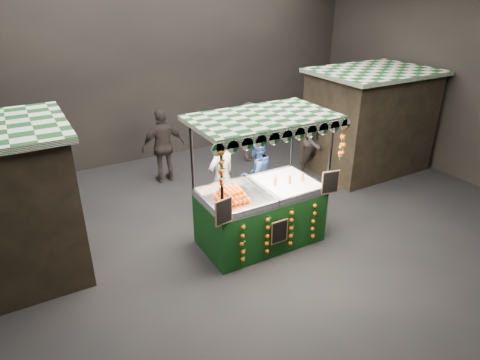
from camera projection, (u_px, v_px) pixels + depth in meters
ground at (253, 236)px, 8.17m from camera, size 12.00×12.00×0.00m
market_hall at (255, 60)px, 6.72m from camera, size 12.10×10.10×5.05m
neighbour_stall_right at (369, 120)px, 10.75m from camera, size 3.00×2.20×2.60m
juice_stall at (262, 206)px, 7.68m from camera, size 2.58×1.51×2.49m
vendor_grey at (222, 178)px, 8.41m from camera, size 0.80×0.65×1.89m
vendor_blue at (256, 174)px, 8.85m from camera, size 0.88×0.74×1.64m
shopper_0 at (35, 163)px, 9.04m from camera, size 0.72×0.49×1.92m
shopper_1 at (317, 142)px, 10.53m from camera, size 0.88×0.70×1.75m
shopper_2 at (164, 146)px, 10.12m from camera, size 1.09×0.47×1.84m
shopper_3 at (249, 132)px, 11.41m from camera, size 0.96×1.21×1.64m
shopper_4 at (19, 166)px, 9.39m from camera, size 0.87×0.69×1.55m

